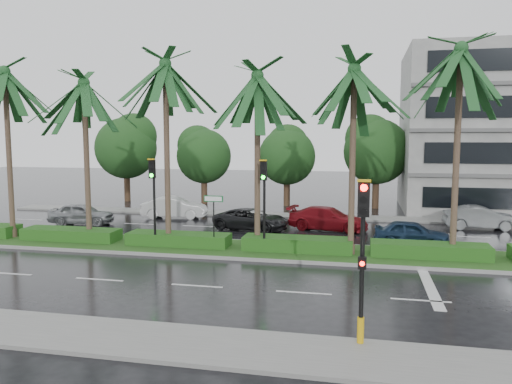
% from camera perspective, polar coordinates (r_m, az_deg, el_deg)
% --- Properties ---
extents(ground, '(120.00, 120.00, 0.00)m').
position_cam_1_polar(ground, '(23.70, -2.83, -7.22)').
color(ground, black).
rests_on(ground, ground).
extents(near_sidewalk, '(40.00, 2.40, 0.12)m').
position_cam_1_polar(near_sidewalk, '(14.52, -13.66, -16.02)').
color(near_sidewalk, slate).
rests_on(near_sidewalk, ground).
extents(far_sidewalk, '(40.00, 2.00, 0.12)m').
position_cam_1_polar(far_sidewalk, '(35.21, 2.19, -2.67)').
color(far_sidewalk, slate).
rests_on(far_sidewalk, ground).
extents(median, '(36.00, 4.00, 0.15)m').
position_cam_1_polar(median, '(24.62, -2.23, -6.52)').
color(median, gray).
rests_on(median, ground).
extents(hedge, '(35.20, 1.40, 0.60)m').
position_cam_1_polar(hedge, '(24.54, -2.24, -5.67)').
color(hedge, '#144616').
rests_on(hedge, median).
extents(lane_markings, '(34.00, 13.06, 0.01)m').
position_cam_1_polar(lane_markings, '(22.71, 4.37, -7.82)').
color(lane_markings, silver).
rests_on(lane_markings, ground).
extents(palm_row, '(26.30, 4.20, 10.00)m').
position_cam_1_polar(palm_row, '(24.51, -5.20, 12.30)').
color(palm_row, '#483729').
rests_on(palm_row, median).
extents(signal_near, '(0.34, 0.45, 4.36)m').
position_cam_1_polar(signal_near, '(13.23, 12.06, -7.08)').
color(signal_near, black).
rests_on(signal_near, near_sidewalk).
extents(signal_median_left, '(0.34, 0.42, 4.36)m').
position_cam_1_polar(signal_median_left, '(24.79, -11.66, 0.29)').
color(signal_median_left, black).
rests_on(signal_median_left, median).
extents(signal_median_right, '(0.34, 0.42, 4.36)m').
position_cam_1_polar(signal_median_right, '(23.14, 0.91, -0.00)').
color(signal_median_right, black).
rests_on(signal_median_right, median).
extents(street_sign, '(0.95, 0.09, 2.60)m').
position_cam_1_polar(street_sign, '(24.03, -4.87, -1.89)').
color(street_sign, black).
rests_on(street_sign, median).
extents(bg_trees, '(33.10, 5.26, 7.60)m').
position_cam_1_polar(bg_trees, '(40.33, 3.36, 4.91)').
color(bg_trees, '#3D2C1B').
rests_on(bg_trees, ground).
extents(car_silver, '(2.22, 4.24, 1.38)m').
position_cam_1_polar(car_silver, '(33.68, -19.31, -2.34)').
color(car_silver, gray).
rests_on(car_silver, ground).
extents(car_white, '(2.13, 4.59, 1.46)m').
position_cam_1_polar(car_white, '(34.71, -9.30, -1.76)').
color(car_white, silver).
rests_on(car_white, ground).
extents(car_darkgrey, '(3.02, 4.91, 1.27)m').
position_cam_1_polar(car_darkgrey, '(29.97, -0.52, -3.13)').
color(car_darkgrey, black).
rests_on(car_darkgrey, ground).
extents(car_red, '(2.69, 5.02, 1.38)m').
position_cam_1_polar(car_red, '(30.17, 8.22, -3.02)').
color(car_red, maroon).
rests_on(car_red, ground).
extents(car_blue, '(1.87, 3.88, 1.28)m').
position_cam_1_polar(car_blue, '(26.91, 17.35, -4.48)').
color(car_blue, '#172A45').
rests_on(car_blue, ground).
extents(car_grey, '(1.55, 4.27, 1.40)m').
position_cam_1_polar(car_grey, '(33.02, 24.28, -2.69)').
color(car_grey, '#505254').
rests_on(car_grey, ground).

